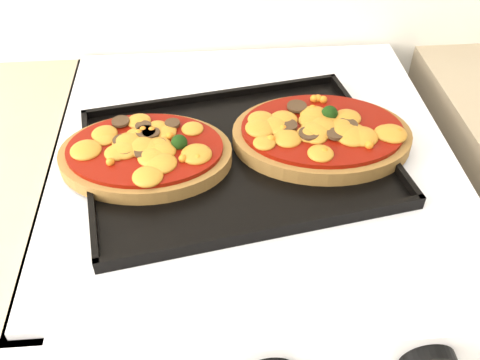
{
  "coord_description": "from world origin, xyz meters",
  "views": [
    {
      "loc": [
        -0.11,
        1.09,
        1.41
      ],
      "look_at": [
        -0.07,
        1.62,
        0.92
      ],
      "focal_mm": 40.0,
      "sensor_mm": 36.0,
      "label": 1
    }
  ],
  "objects_px": {
    "pizza_right": "(322,133)",
    "pizza_left": "(145,152)",
    "baking_tray": "(237,155)",
    "stove": "(249,319)"
  },
  "relations": [
    {
      "from": "pizza_right",
      "to": "pizza_left",
      "type": "bearing_deg",
      "value": -174.99
    },
    {
      "from": "baking_tray",
      "to": "pizza_right",
      "type": "distance_m",
      "value": 0.13
    },
    {
      "from": "pizza_right",
      "to": "baking_tray",
      "type": "bearing_deg",
      "value": -170.57
    },
    {
      "from": "baking_tray",
      "to": "pizza_left",
      "type": "xyz_separation_m",
      "value": [
        -0.13,
        -0.0,
        0.02
      ]
    },
    {
      "from": "stove",
      "to": "pizza_left",
      "type": "relative_size",
      "value": 3.78
    },
    {
      "from": "pizza_left",
      "to": "pizza_right",
      "type": "relative_size",
      "value": 0.93
    },
    {
      "from": "baking_tray",
      "to": "pizza_left",
      "type": "distance_m",
      "value": 0.13
    },
    {
      "from": "stove",
      "to": "pizza_right",
      "type": "xyz_separation_m",
      "value": [
        0.1,
        -0.01,
        0.48
      ]
    },
    {
      "from": "pizza_left",
      "to": "pizza_right",
      "type": "distance_m",
      "value": 0.25
    },
    {
      "from": "stove",
      "to": "pizza_right",
      "type": "bearing_deg",
      "value": -5.17
    }
  ]
}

